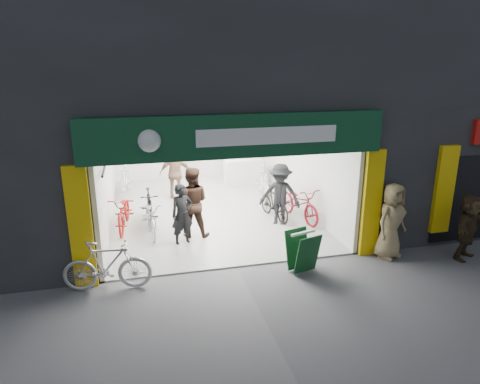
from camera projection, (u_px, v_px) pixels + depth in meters
name	position (u px, v px, depth m)	size (l,w,h in m)	color
ground	(237.00, 268.00, 9.76)	(60.00, 60.00, 0.00)	#56565B
building	(228.00, 68.00, 13.33)	(17.00, 10.27, 8.00)	#232326
bike_left_front	(151.00, 217.00, 11.57)	(0.64, 1.83, 0.96)	#B7B7BC
bike_left_midfront	(150.00, 207.00, 12.24)	(0.47, 1.68, 1.01)	black
bike_left_midback	(124.00, 212.00, 11.89)	(0.67, 1.91, 1.00)	maroon
bike_left_back	(125.00, 181.00, 14.85)	(0.50, 1.77, 1.07)	silver
bike_right_front	(274.00, 203.00, 12.62)	(0.46, 1.64, 0.99)	black
bike_right_mid	(299.00, 203.00, 12.57)	(0.69, 1.98, 1.04)	maroon
bike_right_back	(264.00, 183.00, 14.44)	(0.54, 1.92, 1.15)	silver
parked_bike	(107.00, 266.00, 8.68)	(0.51, 1.79, 1.07)	#B0B1B5
customer_a	(182.00, 215.00, 10.78)	(0.59, 0.39, 1.61)	black
customer_b	(192.00, 203.00, 11.23)	(0.93, 0.72, 1.91)	#362118
customer_c	(280.00, 195.00, 12.07)	(1.16, 0.67, 1.80)	black
customer_d	(176.00, 173.00, 14.34)	(1.07, 0.44, 1.82)	#8C6951
pedestrian_near	(391.00, 221.00, 10.05)	(0.90, 0.58, 1.84)	#8C7951
pedestrian_far	(468.00, 227.00, 10.02)	(1.48, 0.47, 1.60)	#382B19
sandwich_board	(302.00, 250.00, 9.46)	(0.73, 0.74, 0.91)	#10431D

